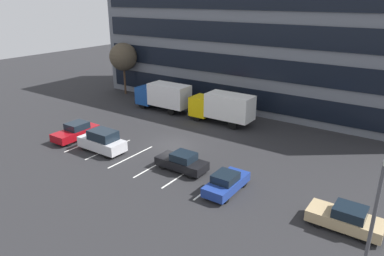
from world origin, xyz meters
TOP-DOWN VIEW (x-y plane):
  - ground_plane at (0.00, 0.00)m, footprint 120.00×120.00m
  - office_building at (0.00, 17.95)m, footprint 41.44×11.58m
  - lot_markings at (-0.00, -4.09)m, footprint 14.14×5.40m
  - box_truck_blue at (-7.58, 7.96)m, footprint 7.15×2.37m
  - box_truck_yellow at (0.59, 7.91)m, footprint 7.24×2.40m
  - sedan_maroon at (-8.65, -4.09)m, footprint 1.88×4.50m
  - suv_silver at (-4.29, -4.68)m, footprint 4.44×1.88m
  - sedan_navy at (8.23, -4.48)m, footprint 1.71×4.08m
  - sedan_tan at (16.20, -4.24)m, footprint 4.26×1.78m
  - sedan_black at (3.69, -3.59)m, footprint 4.18×1.75m
  - street_light at (18.15, -9.59)m, footprint 1.23×0.28m
  - bare_tree at (-17.00, 10.99)m, footprint 3.79×3.79m

SIDE VIEW (x-z plane):
  - ground_plane at x=0.00m, z-range 0.00..0.00m
  - lot_markings at x=0.00m, z-range 0.00..0.01m
  - sedan_navy at x=8.23m, z-range -0.04..1.42m
  - sedan_black at x=3.69m, z-range -0.04..1.46m
  - sedan_tan at x=16.20m, z-range -0.04..1.48m
  - sedan_maroon at x=-8.65m, z-range -0.04..1.57m
  - suv_silver at x=-4.29m, z-range -0.03..1.98m
  - box_truck_blue at x=-7.58m, z-range 0.21..3.52m
  - box_truck_yellow at x=0.59m, z-range 0.21..3.57m
  - street_light at x=18.15m, z-range 0.93..8.01m
  - bare_tree at x=-17.00m, z-range 1.64..8.74m
  - office_building at x=0.00m, z-range 0.00..14.40m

